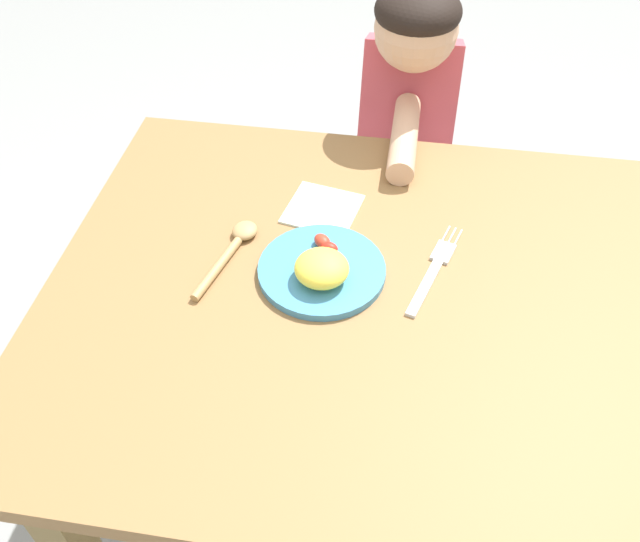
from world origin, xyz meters
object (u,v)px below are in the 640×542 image
at_px(fork, 433,270).
at_px(person, 401,171).
at_px(spoon, 233,247).
at_px(plate, 322,269).

bearing_deg(fork, person, 25.26).
bearing_deg(spoon, fork, -75.17).
xyz_separation_m(fork, person, (-0.07, 0.51, -0.19)).
height_order(fork, person, person).
xyz_separation_m(plate, person, (0.10, 0.55, -0.21)).
relative_size(plate, person, 0.20).
height_order(spoon, person, person).
bearing_deg(plate, fork, 12.35).
xyz_separation_m(spoon, person, (0.25, 0.51, -0.20)).
bearing_deg(plate, person, 79.33).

